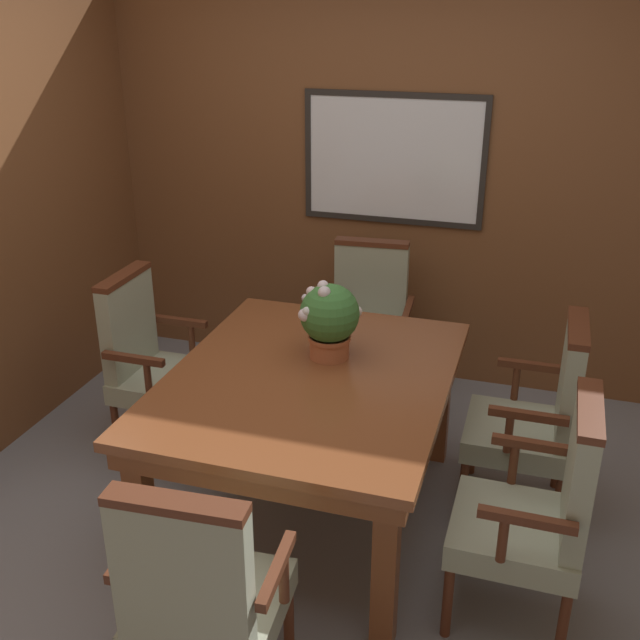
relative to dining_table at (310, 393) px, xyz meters
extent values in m
plane|color=gray|center=(-0.09, -0.20, -0.66)|extent=(14.00, 14.00, 0.00)
cube|color=brown|center=(-0.09, 1.64, 0.57)|extent=(7.20, 0.06, 2.45)
cube|color=white|center=(0.01, 1.60, 0.74)|extent=(1.03, 0.01, 0.71)
cube|color=#282623|center=(0.01, 1.59, 1.11)|extent=(1.10, 0.02, 0.04)
cube|color=#282623|center=(0.01, 1.59, 0.37)|extent=(1.10, 0.02, 0.04)
cube|color=#282623|center=(-0.52, 1.59, 0.74)|extent=(0.04, 0.02, 0.71)
cube|color=#282623|center=(0.54, 1.59, 0.74)|extent=(0.03, 0.02, 0.71)
cube|color=brown|center=(-0.50, -0.66, -0.30)|extent=(0.09, 0.09, 0.71)
cube|color=brown|center=(0.50, -0.66, -0.30)|extent=(0.09, 0.09, 0.71)
cube|color=brown|center=(-0.50, 0.66, -0.30)|extent=(0.09, 0.09, 0.71)
cube|color=brown|center=(0.50, 0.66, -0.30)|extent=(0.09, 0.09, 0.71)
cube|color=brown|center=(0.00, 0.00, 0.01)|extent=(1.16, 1.47, 0.09)
cube|color=brown|center=(0.00, 0.00, 0.07)|extent=(1.22, 1.53, 0.04)
cylinder|color=#562B19|center=(0.73, -0.14, -0.49)|extent=(0.04, 0.04, 0.34)
cylinder|color=#562B19|center=(0.73, -0.55, -0.49)|extent=(0.04, 0.04, 0.34)
cylinder|color=#562B19|center=(1.15, -0.14, -0.49)|extent=(0.04, 0.04, 0.34)
cylinder|color=#562B19|center=(1.15, -0.56, -0.49)|extent=(0.04, 0.04, 0.34)
cube|color=#9EA88E|center=(0.94, -0.35, -0.27)|extent=(0.49, 0.47, 0.11)
cube|color=#9EA88E|center=(1.14, -0.35, 0.04)|extent=(0.08, 0.43, 0.51)
cube|color=#562B19|center=(1.14, -0.35, 0.31)|extent=(0.09, 0.43, 0.03)
cylinder|color=#562B19|center=(0.91, -0.10, -0.12)|extent=(0.04, 0.04, 0.19)
cube|color=#562B19|center=(0.98, -0.10, -0.02)|extent=(0.34, 0.04, 0.04)
cylinder|color=#562B19|center=(0.90, -0.59, -0.12)|extent=(0.04, 0.04, 0.19)
cube|color=#562B19|center=(0.98, -0.59, -0.02)|extent=(0.34, 0.04, 0.04)
cylinder|color=#562B19|center=(-0.21, 0.86, -0.49)|extent=(0.04, 0.04, 0.34)
cylinder|color=#562B19|center=(0.20, 0.89, -0.49)|extent=(0.04, 0.04, 0.34)
cylinder|color=#562B19|center=(-0.24, 1.28, -0.49)|extent=(0.04, 0.04, 0.34)
cylinder|color=#562B19|center=(0.17, 1.31, -0.49)|extent=(0.04, 0.04, 0.34)
cube|color=#9EA88E|center=(-0.02, 1.09, -0.27)|extent=(0.51, 0.52, 0.11)
cube|color=#9EA88E|center=(-0.03, 1.29, 0.04)|extent=(0.44, 0.11, 0.51)
cube|color=#562B19|center=(-0.03, 1.29, 0.31)|extent=(0.44, 0.12, 0.03)
cylinder|color=#562B19|center=(-0.26, 1.03, -0.12)|extent=(0.04, 0.04, 0.19)
cube|color=#562B19|center=(-0.27, 1.11, -0.02)|extent=(0.06, 0.34, 0.04)
cylinder|color=#562B19|center=(0.23, 1.07, -0.12)|extent=(0.04, 0.04, 0.19)
cube|color=#562B19|center=(0.22, 1.14, -0.02)|extent=(0.06, 0.34, 0.04)
cylinder|color=#562B19|center=(0.69, 0.57, -0.49)|extent=(0.04, 0.04, 0.34)
cylinder|color=#562B19|center=(0.70, 0.16, -0.49)|extent=(0.04, 0.04, 0.34)
cylinder|color=#562B19|center=(1.12, 0.57, -0.49)|extent=(0.04, 0.04, 0.34)
cylinder|color=#562B19|center=(1.12, 0.16, -0.49)|extent=(0.04, 0.04, 0.34)
cube|color=#9EA88E|center=(0.91, 0.37, -0.27)|extent=(0.48, 0.47, 0.11)
cube|color=#9EA88E|center=(1.11, 0.37, 0.04)|extent=(0.08, 0.43, 0.51)
cube|color=#562B19|center=(1.11, 0.37, 0.31)|extent=(0.09, 0.43, 0.03)
cylinder|color=#562B19|center=(0.87, 0.61, -0.12)|extent=(0.04, 0.04, 0.19)
cube|color=#562B19|center=(0.94, 0.61, -0.02)|extent=(0.34, 0.04, 0.04)
cylinder|color=#562B19|center=(0.87, 0.12, -0.12)|extent=(0.04, 0.04, 0.19)
cube|color=#562B19|center=(0.94, 0.12, -0.02)|extent=(0.34, 0.04, 0.04)
cylinder|color=#562B19|center=(0.18, -0.83, -0.49)|extent=(0.04, 0.04, 0.34)
cylinder|color=#562B19|center=(-0.23, -0.86, -0.49)|extent=(0.04, 0.04, 0.34)
cube|color=#9EA88E|center=(-0.01, -1.06, -0.27)|extent=(0.50, 0.51, 0.11)
cube|color=#9EA88E|center=(0.01, -1.26, 0.04)|extent=(0.44, 0.11, 0.51)
cube|color=#562B19|center=(0.01, -1.26, 0.31)|extent=(0.44, 0.12, 0.03)
cylinder|color=#562B19|center=(0.23, -1.00, -0.12)|extent=(0.04, 0.04, 0.19)
cube|color=#562B19|center=(0.24, -1.08, -0.02)|extent=(0.06, 0.34, 0.04)
cylinder|color=#562B19|center=(-0.25, -1.04, -0.12)|extent=(0.04, 0.04, 0.19)
cube|color=#562B19|center=(-0.25, -1.11, -0.02)|extent=(0.06, 0.34, 0.04)
cylinder|color=#562B19|center=(-0.71, 0.14, -0.49)|extent=(0.04, 0.04, 0.34)
cylinder|color=#562B19|center=(-0.71, 0.56, -0.49)|extent=(0.04, 0.04, 0.34)
cylinder|color=#562B19|center=(-1.13, 0.14, -0.49)|extent=(0.04, 0.04, 0.34)
cylinder|color=#562B19|center=(-1.13, 0.55, -0.49)|extent=(0.04, 0.04, 0.34)
cube|color=#9EA88E|center=(-0.92, 0.35, -0.27)|extent=(0.48, 0.47, 0.11)
cube|color=#9EA88E|center=(-1.12, 0.35, 0.04)|extent=(0.08, 0.43, 0.51)
cube|color=#562B19|center=(-1.12, 0.35, 0.31)|extent=(0.09, 0.43, 0.03)
cylinder|color=#562B19|center=(-0.88, 0.11, -0.12)|extent=(0.04, 0.04, 0.19)
cube|color=#562B19|center=(-0.96, 0.11, -0.02)|extent=(0.34, 0.04, 0.04)
cylinder|color=#562B19|center=(-0.89, 0.59, -0.12)|extent=(0.04, 0.04, 0.19)
cube|color=#562B19|center=(-0.96, 0.59, -0.02)|extent=(0.34, 0.04, 0.04)
cylinder|color=#B2603D|center=(0.03, 0.20, 0.15)|extent=(0.18, 0.18, 0.11)
cylinder|color=#B2603D|center=(0.03, 0.20, 0.19)|extent=(0.20, 0.20, 0.02)
sphere|color=#387033|center=(0.03, 0.20, 0.31)|extent=(0.27, 0.27, 0.27)
sphere|color=silver|center=(-0.04, 0.10, 0.35)|extent=(0.04, 0.04, 0.04)
sphere|color=silver|center=(0.14, 0.27, 0.31)|extent=(0.05, 0.05, 0.05)
sphere|color=silver|center=(-0.08, 0.19, 0.38)|extent=(0.04, 0.04, 0.04)
sphere|color=silver|center=(0.02, 0.15, 0.43)|extent=(0.06, 0.06, 0.06)
sphere|color=silver|center=(0.01, 0.31, 0.37)|extent=(0.06, 0.06, 0.06)
sphere|color=silver|center=(0.10, 0.30, 0.36)|extent=(0.04, 0.04, 0.04)
sphere|color=silver|center=(-0.06, 0.10, 0.33)|extent=(0.06, 0.06, 0.06)
sphere|color=silver|center=(0.00, 0.21, 0.44)|extent=(0.05, 0.05, 0.05)
sphere|color=silver|center=(-0.06, 0.20, 0.41)|extent=(0.05, 0.05, 0.05)
camera|label=1|loc=(0.91, -2.79, 1.63)|focal=42.00mm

